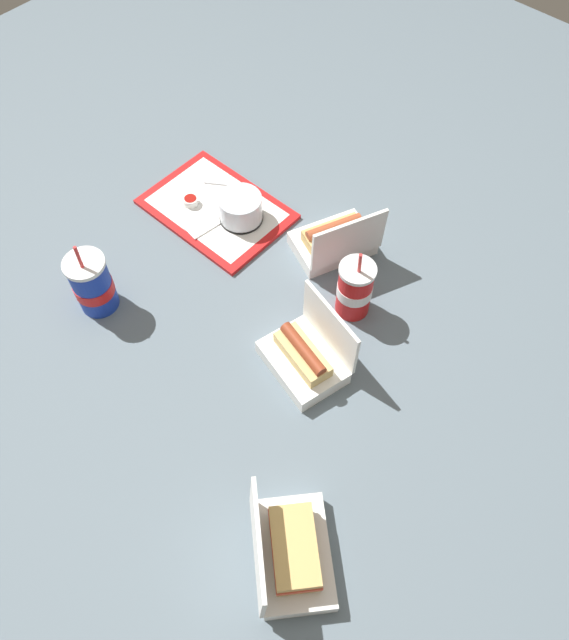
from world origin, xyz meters
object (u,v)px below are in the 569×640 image
(plastic_fork, at_px, (224,183))
(clamshell_hotdog_corner, at_px, (335,240))
(soda_cup_corner, at_px, (355,289))
(cake_container, at_px, (241,209))
(clamshell_sandwich_back, at_px, (290,552))
(food_tray, at_px, (216,209))
(clamshell_hotdog_center, at_px, (306,356))
(ketchup_cup, at_px, (191,201))
(soda_cup_center, at_px, (92,284))

(plastic_fork, height_order, clamshell_hotdog_corner, clamshell_hotdog_corner)
(soda_cup_corner, bearing_deg, cake_container, 177.25)
(clamshell_sandwich_back, bearing_deg, food_tray, 144.57)
(plastic_fork, relative_size, clamshell_hotdog_center, 0.51)
(food_tray, height_order, cake_container, cake_container)
(clamshell_hotdog_center, bearing_deg, ketchup_cup, 164.01)
(cake_container, bearing_deg, soda_cup_center, -99.32)
(cake_container, relative_size, plastic_fork, 1.04)
(clamshell_sandwich_back, xyz_separation_m, soda_cup_center, (-0.73, 0.13, 0.03))
(clamshell_hotdog_center, distance_m, clamshell_sandwich_back, 0.42)
(clamshell_hotdog_center, bearing_deg, food_tray, 158.30)
(food_tray, relative_size, soda_cup_corner, 1.74)
(soda_cup_center, bearing_deg, ketchup_cup, 100.09)
(clamshell_hotdog_center, distance_m, soda_cup_center, 0.52)
(food_tray, bearing_deg, soda_cup_corner, -0.15)
(food_tray, height_order, soda_cup_corner, soda_cup_corner)
(cake_container, xyz_separation_m, ketchup_cup, (-0.13, -0.06, -0.02))
(soda_cup_center, bearing_deg, food_tray, 91.22)
(cake_container, bearing_deg, ketchup_cup, -157.24)
(food_tray, relative_size, clamshell_sandwich_back, 1.49)
(ketchup_cup, xyz_separation_m, clamshell_hotdog_corner, (0.37, 0.14, 0.01))
(ketchup_cup, relative_size, clamshell_sandwich_back, 0.16)
(clamshell_hotdog_corner, bearing_deg, soda_cup_corner, -36.16)
(food_tray, bearing_deg, clamshell_sandwich_back, -35.43)
(cake_container, relative_size, soda_cup_center, 0.52)
(cake_container, distance_m, clamshell_hotdog_center, 0.46)
(plastic_fork, bearing_deg, ketchup_cup, -129.56)
(cake_container, bearing_deg, soda_cup_corner, -2.75)
(food_tray, distance_m, clamshell_hotdog_corner, 0.34)
(cake_container, bearing_deg, clamshell_hotdog_corner, 19.99)
(clamshell_hotdog_center, relative_size, clamshell_hotdog_corner, 0.92)
(ketchup_cup, xyz_separation_m, soda_cup_center, (0.06, -0.36, 0.05))
(clamshell_hotdog_corner, height_order, soda_cup_center, soda_cup_center)
(clamshell_sandwich_back, height_order, soda_cup_center, soda_cup_center)
(clamshell_hotdog_center, distance_m, clamshell_hotdog_corner, 0.34)
(clamshell_sandwich_back, bearing_deg, cake_container, 140.64)
(soda_cup_corner, bearing_deg, clamshell_hotdog_center, -83.95)
(soda_cup_corner, bearing_deg, ketchup_cup, -175.95)
(ketchup_cup, height_order, clamshell_hotdog_corner, clamshell_hotdog_corner)
(food_tray, xyz_separation_m, soda_cup_center, (0.01, -0.40, 0.07))
(plastic_fork, relative_size, clamshell_sandwich_back, 0.44)
(clamshell_hotdog_corner, bearing_deg, ketchup_cup, -159.02)
(clamshell_hotdog_corner, bearing_deg, clamshell_sandwich_back, -56.36)
(plastic_fork, height_order, soda_cup_corner, soda_cup_corner)
(food_tray, relative_size, plastic_fork, 3.38)
(plastic_fork, bearing_deg, cake_container, -59.82)
(food_tray, distance_m, soda_cup_center, 0.40)
(plastic_fork, relative_size, soda_cup_center, 0.50)
(soda_cup_corner, xyz_separation_m, soda_cup_center, (-0.46, -0.40, 0.00))
(food_tray, xyz_separation_m, clamshell_hotdog_center, (0.48, -0.19, 0.03))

